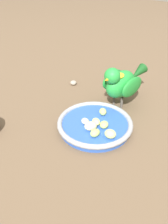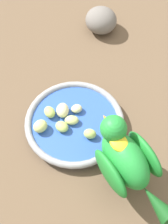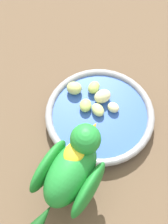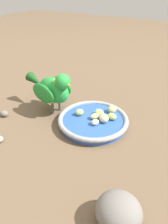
{
  "view_description": "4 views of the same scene",
  "coord_description": "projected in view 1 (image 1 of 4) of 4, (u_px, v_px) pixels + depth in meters",
  "views": [
    {
      "loc": [
        -0.46,
        -0.26,
        0.43
      ],
      "look_at": [
        0.0,
        0.03,
        0.06
      ],
      "focal_mm": 39.04,
      "sensor_mm": 36.0,
      "label": 1
    },
    {
      "loc": [
        0.28,
        -0.2,
        0.58
      ],
      "look_at": [
        0.03,
        0.02,
        0.07
      ],
      "focal_mm": 48.59,
      "sensor_mm": 36.0,
      "label": 2
    },
    {
      "loc": [
        0.29,
        0.07,
        0.54
      ],
      "look_at": [
        0.04,
        -0.02,
        0.05
      ],
      "focal_mm": 48.61,
      "sensor_mm": 36.0,
      "label": 3
    },
    {
      "loc": [
        -0.23,
        0.48,
        0.38
      ],
      "look_at": [
        0.04,
        0.02,
        0.05
      ],
      "focal_mm": 34.24,
      "sensor_mm": 36.0,
      "label": 4
    }
  ],
  "objects": [
    {
      "name": "apple_piece_0",
      "position": [
        104.0,
        125.0,
        0.66
      ],
      "size": [
        0.03,
        0.03,
        0.02
      ],
      "primitive_type": "ellipsoid",
      "rotation": [
        0.0,
        0.0,
        0.2
      ],
      "color": "#B2CC66",
      "rests_on": "feeding_bowl"
    },
    {
      "name": "apple_piece_3",
      "position": [
        90.0,
        126.0,
        0.65
      ],
      "size": [
        0.04,
        0.04,
        0.02
      ],
      "primitive_type": "ellipsoid",
      "rotation": [
        0.0,
        0.0,
        5.55
      ],
      "color": "beige",
      "rests_on": "feeding_bowl"
    },
    {
      "name": "apple_piece_1",
      "position": [
        95.0,
        133.0,
        0.63
      ],
      "size": [
        0.03,
        0.03,
        0.02
      ],
      "primitive_type": "ellipsoid",
      "rotation": [
        0.0,
        0.0,
        6.08
      ],
      "color": "#B2CC66",
      "rests_on": "feeding_bowl"
    },
    {
      "name": "pebble_0",
      "position": [
        107.0,
        80.0,
        0.93
      ],
      "size": [
        0.03,
        0.03,
        0.02
      ],
      "primitive_type": "ellipsoid",
      "rotation": [
        0.0,
        0.0,
        0.29
      ],
      "color": "slate",
      "rests_on": "ground_plane"
    },
    {
      "name": "pebble_1",
      "position": [
        73.0,
        83.0,
        0.91
      ],
      "size": [
        0.03,
        0.03,
        0.02
      ],
      "primitive_type": "ellipsoid",
      "rotation": [
        0.0,
        0.0,
        5.79
      ],
      "color": "gray",
      "rests_on": "ground_plane"
    },
    {
      "name": "apple_piece_5",
      "position": [
        103.0,
        112.0,
        0.71
      ],
      "size": [
        0.03,
        0.03,
        0.02
      ],
      "primitive_type": "ellipsoid",
      "rotation": [
        0.0,
        0.0,
        0.68
      ],
      "color": "#B2CC66",
      "rests_on": "feeding_bowl"
    },
    {
      "name": "apple_piece_6",
      "position": [
        85.0,
        121.0,
        0.68
      ],
      "size": [
        0.03,
        0.03,
        0.02
      ],
      "primitive_type": "ellipsoid",
      "rotation": [
        0.0,
        0.0,
        1.17
      ],
      "color": "beige",
      "rests_on": "feeding_bowl"
    },
    {
      "name": "apple_piece_2",
      "position": [
        96.0,
        121.0,
        0.68
      ],
      "size": [
        0.04,
        0.04,
        0.02
      ],
      "primitive_type": "ellipsoid",
      "rotation": [
        0.0,
        0.0,
        0.83
      ],
      "color": "#C6D17A",
      "rests_on": "feeding_bowl"
    },
    {
      "name": "feeding_bowl",
      "position": [
        95.0,
        124.0,
        0.69
      ],
      "size": [
        0.21,
        0.21,
        0.03
      ],
      "color": "#2D56B7",
      "rests_on": "ground_plane"
    },
    {
      "name": "apple_piece_4",
      "position": [
        110.0,
        134.0,
        0.63
      ],
      "size": [
        0.03,
        0.03,
        0.02
      ],
      "primitive_type": "ellipsoid",
      "rotation": [
        0.0,
        0.0,
        1.64
      ],
      "color": "#C6D17A",
      "rests_on": "feeding_bowl"
    },
    {
      "name": "ground_plane",
      "position": [
        93.0,
        132.0,
        0.68
      ],
      "size": [
        4.0,
        4.0,
        0.0
      ],
      "primitive_type": "plane",
      "color": "brown"
    },
    {
      "name": "parrot",
      "position": [
        121.0,
        82.0,
        0.75
      ],
      "size": [
        0.21,
        0.11,
        0.15
      ],
      "rotation": [
        0.0,
        0.0,
        2.93
      ],
      "color": "#59544C",
      "rests_on": "ground_plane"
    }
  ]
}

